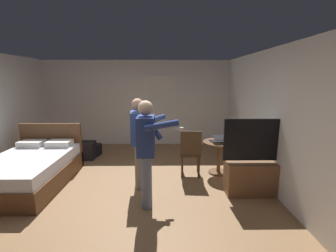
# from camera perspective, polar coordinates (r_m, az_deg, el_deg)

# --- Properties ---
(ground_plane) EXTENTS (7.21, 7.21, 0.00)m
(ground_plane) POSITION_cam_1_polar(r_m,az_deg,el_deg) (4.43, -11.73, -15.80)
(ground_plane) COLOR olive
(wall_back) EXTENTS (5.72, 0.12, 2.55)m
(wall_back) POSITION_cam_1_polar(r_m,az_deg,el_deg) (7.29, -7.19, 5.51)
(wall_back) COLOR silver
(wall_back) RESTS_ON ground_plane
(wall_right) EXTENTS (0.12, 6.80, 2.55)m
(wall_right) POSITION_cam_1_polar(r_m,az_deg,el_deg) (4.41, 25.99, 0.67)
(wall_right) COLOR silver
(wall_right) RESTS_ON ground_plane
(doorway_frame) EXTENTS (0.93, 0.08, 2.13)m
(doorway_frame) POSITION_cam_1_polar(r_m,az_deg,el_deg) (7.17, -1.80, 5.06)
(doorway_frame) COLOR white
(doorway_frame) RESTS_ON ground_plane
(bed) EXTENTS (1.36, 2.07, 1.02)m
(bed) POSITION_cam_1_polar(r_m,az_deg,el_deg) (5.31, -30.34, -8.95)
(bed) COLOR brown
(bed) RESTS_ON ground_plane
(tv_flatscreen) EXTENTS (1.25, 0.40, 1.35)m
(tv_flatscreen) POSITION_cam_1_polar(r_m,az_deg,el_deg) (4.49, 20.81, -10.27)
(tv_flatscreen) COLOR brown
(tv_flatscreen) RESTS_ON ground_plane
(side_table) EXTENTS (0.70, 0.70, 0.70)m
(side_table) POSITION_cam_1_polar(r_m,az_deg,el_deg) (5.17, 12.27, -6.11)
(side_table) COLOR brown
(side_table) RESTS_ON ground_plane
(laptop) EXTENTS (0.39, 0.39, 0.16)m
(laptop) POSITION_cam_1_polar(r_m,az_deg,el_deg) (5.05, 12.28, -3.27)
(laptop) COLOR black
(laptop) RESTS_ON side_table
(bottle_on_table) EXTENTS (0.06, 0.06, 0.27)m
(bottle_on_table) POSITION_cam_1_polar(r_m,az_deg,el_deg) (5.04, 14.18, -2.69)
(bottle_on_table) COLOR #164E1E
(bottle_on_table) RESTS_ON side_table
(wooden_chair) EXTENTS (0.46, 0.46, 0.99)m
(wooden_chair) POSITION_cam_1_polar(r_m,az_deg,el_deg) (4.89, 5.50, -6.10)
(wooden_chair) COLOR #4C331E
(wooden_chair) RESTS_ON ground_plane
(person_blue_shirt) EXTENTS (0.68, 0.56, 1.69)m
(person_blue_shirt) POSITION_cam_1_polar(r_m,az_deg,el_deg) (3.68, -5.13, -4.90)
(person_blue_shirt) COLOR slate
(person_blue_shirt) RESTS_ON ground_plane
(person_striped_shirt) EXTENTS (0.72, 0.61, 1.67)m
(person_striped_shirt) POSITION_cam_1_polar(r_m,az_deg,el_deg) (4.36, -7.06, -2.53)
(person_striped_shirt) COLOR gray
(person_striped_shirt) RESTS_ON ground_plane
(suitcase_dark) EXTENTS (0.63, 0.38, 0.45)m
(suitcase_dark) POSITION_cam_1_polar(r_m,az_deg,el_deg) (6.38, -20.04, -5.58)
(suitcase_dark) COLOR black
(suitcase_dark) RESTS_ON ground_plane
(suitcase_small) EXTENTS (0.54, 0.41, 0.31)m
(suitcase_small) POSITION_cam_1_polar(r_m,az_deg,el_deg) (6.64, -18.16, -5.45)
(suitcase_small) COLOR black
(suitcase_small) RESTS_ON ground_plane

